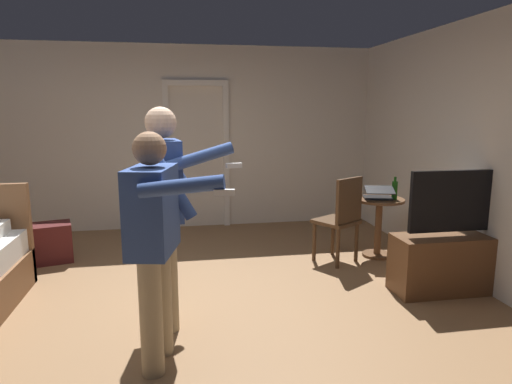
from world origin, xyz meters
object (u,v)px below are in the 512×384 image
(tv_flatscreen, at_px, (454,256))
(bottle_on_table, at_px, (395,190))
(wooden_chair, at_px, (342,216))
(side_table, at_px, (379,218))
(person_striped_shirt, at_px, (165,203))
(laptop, at_px, (378,195))
(person_blue_shirt, at_px, (155,233))
(suitcase_dark, at_px, (46,243))

(tv_flatscreen, xyz_separation_m, bottle_on_table, (-0.12, 1.02, 0.47))
(wooden_chair, bearing_deg, side_table, 16.23)
(person_striped_shirt, bearing_deg, tv_flatscreen, 4.67)
(tv_flatscreen, bearing_deg, laptop, 105.76)
(person_blue_shirt, xyz_separation_m, person_striped_shirt, (0.06, 0.57, 0.08))
(tv_flatscreen, bearing_deg, person_blue_shirt, -163.86)
(suitcase_dark, bearing_deg, tv_flatscreen, -36.08)
(tv_flatscreen, bearing_deg, wooden_chair, 129.32)
(person_blue_shirt, relative_size, suitcase_dark, 2.95)
(side_table, xyz_separation_m, bottle_on_table, (0.14, -0.08, 0.35))
(bottle_on_table, xyz_separation_m, person_striped_shirt, (-2.56, -1.24, 0.20))
(side_table, bearing_deg, tv_flatscreen, -76.81)
(laptop, distance_m, wooden_chair, 0.53)
(laptop, xyz_separation_m, bottle_on_table, (0.18, -0.04, 0.06))
(laptop, xyz_separation_m, wooden_chair, (-0.48, -0.11, -0.21))
(wooden_chair, height_order, person_blue_shirt, person_blue_shirt)
(wooden_chair, xyz_separation_m, suitcase_dark, (-3.30, 0.60, -0.32))
(tv_flatscreen, relative_size, person_blue_shirt, 0.74)
(wooden_chair, xyz_separation_m, person_blue_shirt, (-1.96, -1.74, 0.38))
(wooden_chair, bearing_deg, laptop, 12.89)
(bottle_on_table, height_order, person_striped_shirt, person_striped_shirt)
(laptop, relative_size, wooden_chair, 0.40)
(laptop, bearing_deg, bottle_on_table, -11.93)
(bottle_on_table, height_order, wooden_chair, wooden_chair)
(person_blue_shirt, distance_m, person_striped_shirt, 0.58)
(wooden_chair, distance_m, person_blue_shirt, 2.65)
(bottle_on_table, distance_m, suitcase_dark, 4.04)
(laptop, height_order, bottle_on_table, bottle_on_table)
(tv_flatscreen, xyz_separation_m, person_blue_shirt, (-2.74, -0.79, 0.58))
(bottle_on_table, bearing_deg, wooden_chair, -173.83)
(side_table, relative_size, person_blue_shirt, 0.44)
(wooden_chair, xyz_separation_m, person_striped_shirt, (-1.90, -1.17, 0.46))
(person_striped_shirt, bearing_deg, suitcase_dark, 128.36)
(laptop, distance_m, suitcase_dark, 3.85)
(laptop, height_order, person_striped_shirt, person_striped_shirt)
(laptop, height_order, suitcase_dark, laptop)
(tv_flatscreen, relative_size, side_table, 1.68)
(side_table, height_order, laptop, laptop)
(bottle_on_table, bearing_deg, side_table, 150.26)
(tv_flatscreen, relative_size, suitcase_dark, 2.18)
(side_table, bearing_deg, wooden_chair, -163.77)
(bottle_on_table, bearing_deg, person_blue_shirt, -145.29)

